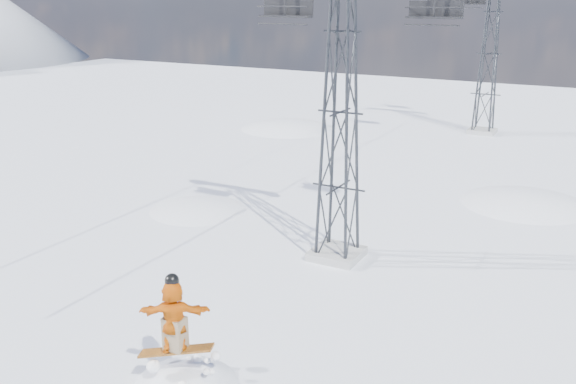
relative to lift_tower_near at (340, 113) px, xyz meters
name	(u,v)px	position (x,y,z in m)	size (l,w,h in m)	color
ground	(192,353)	(-0.80, -8.00, -5.47)	(120.00, 120.00, 0.00)	white
snow_terrain	(338,308)	(-5.57, 13.24, -15.06)	(39.00, 37.00, 22.00)	white
lift_tower_near	(340,113)	(0.00, 0.00, 0.00)	(5.20, 1.80, 11.43)	#999999
lift_tower_far	(489,54)	(0.00, 25.00, 0.00)	(5.20, 1.80, 11.43)	#999999
lift_chair_near	(286,10)	(-2.20, 0.10, 3.44)	(1.96, 0.56, 2.43)	black
lift_chair_mid	(435,11)	(2.20, 3.25, 3.38)	(2.02, 0.58, 2.50)	black
lift_chair_far	(443,4)	(-2.20, 20.53, 3.33)	(2.07, 0.59, 2.56)	black
lift_chair_extra	(471,1)	(-2.20, 28.12, 3.41)	(1.99, 0.57, 2.47)	black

